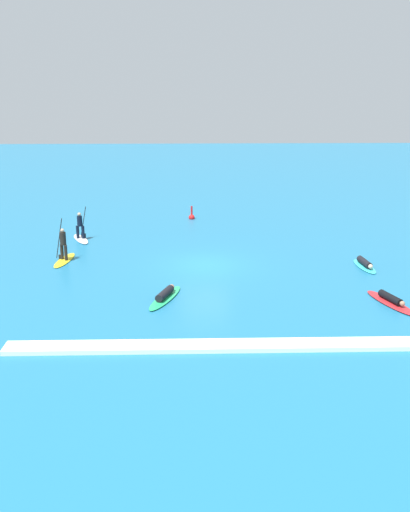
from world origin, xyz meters
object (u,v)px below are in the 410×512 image
at_px(surfer_on_teal_board, 365,264).
at_px(surfer_on_green_board, 165,296).
at_px(surfer_on_yellow_board, 64,252).
at_px(marker_buoy, 192,217).
at_px(surfer_on_red_board, 391,301).
at_px(surfer_on_white_board, 81,233).

xyz_separation_m(surfer_on_teal_board, surfer_on_green_board, (-10.29, -4.31, 0.00)).
distance_m(surfer_on_yellow_board, marker_buoy, 11.88).
xyz_separation_m(surfer_on_teal_board, surfer_on_red_board, (-0.35, -5.17, -0.02)).
bearing_deg(marker_buoy, surfer_on_green_board, -94.64).
height_order(surfer_on_green_board, marker_buoy, marker_buoy).
bearing_deg(surfer_on_white_board, surfer_on_green_board, -174.54).
height_order(surfer_on_white_board, surfer_on_green_board, surfer_on_white_board).
xyz_separation_m(surfer_on_yellow_board, marker_buoy, (6.97, 9.62, -0.35)).
bearing_deg(surfer_on_white_board, surfer_on_teal_board, -133.52).
bearing_deg(surfer_on_red_board, surfer_on_yellow_board, -132.26).
height_order(surfer_on_red_board, surfer_on_yellow_board, surfer_on_yellow_board).
distance_m(surfer_on_white_board, surfer_on_green_board, 11.56).
xyz_separation_m(surfer_on_teal_board, surfer_on_yellow_board, (-16.00, 1.51, 0.36)).
distance_m(surfer_on_white_board, surfer_on_red_board, 19.01).
xyz_separation_m(surfer_on_red_board, marker_buoy, (-8.69, 16.30, 0.03)).
height_order(surfer_on_teal_board, surfer_on_red_board, surfer_on_red_board).
distance_m(surfer_on_green_board, surfer_on_red_board, 9.98).
bearing_deg(surfer_on_teal_board, surfer_on_red_board, -9.79).
distance_m(surfer_on_green_board, marker_buoy, 15.49).
distance_m(surfer_on_white_board, surfer_on_yellow_board, 4.30).
bearing_deg(surfer_on_yellow_board, marker_buoy, -27.89).
relative_size(surfer_on_green_board, surfer_on_yellow_board, 1.17).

